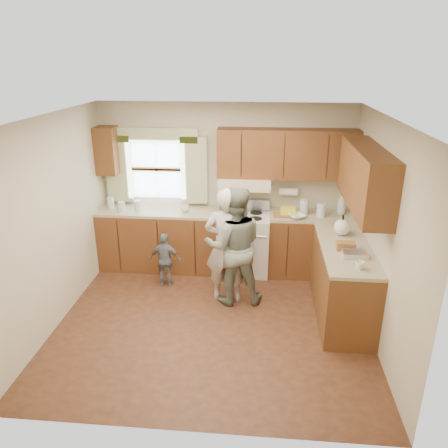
# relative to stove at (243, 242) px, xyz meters

# --- Properties ---
(room) EXTENTS (3.80, 3.80, 3.80)m
(room) POSITION_rel_stove_xyz_m (-0.30, -1.44, 0.78)
(room) COLOR #412014
(room) RESTS_ON ground
(kitchen_fixtures) EXTENTS (3.80, 2.25, 2.15)m
(kitchen_fixtures) POSITION_rel_stove_xyz_m (0.31, -0.36, 0.37)
(kitchen_fixtures) COLOR #42210E
(kitchen_fixtures) RESTS_ON ground
(stove) EXTENTS (0.76, 0.67, 1.07)m
(stove) POSITION_rel_stove_xyz_m (0.00, 0.00, 0.00)
(stove) COLOR silver
(stove) RESTS_ON ground
(woman_left) EXTENTS (0.61, 0.43, 1.58)m
(woman_left) POSITION_rel_stove_xyz_m (-0.18, -0.90, 0.32)
(woman_left) COLOR #BFB2AA
(woman_left) RESTS_ON ground
(woman_right) EXTENTS (0.85, 0.70, 1.60)m
(woman_right) POSITION_rel_stove_xyz_m (-0.08, -0.91, 0.33)
(woman_right) COLOR #223F31
(woman_right) RESTS_ON ground
(child) EXTENTS (0.48, 0.23, 0.80)m
(child) POSITION_rel_stove_xyz_m (-1.08, -0.59, -0.07)
(child) COLOR slate
(child) RESTS_ON ground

